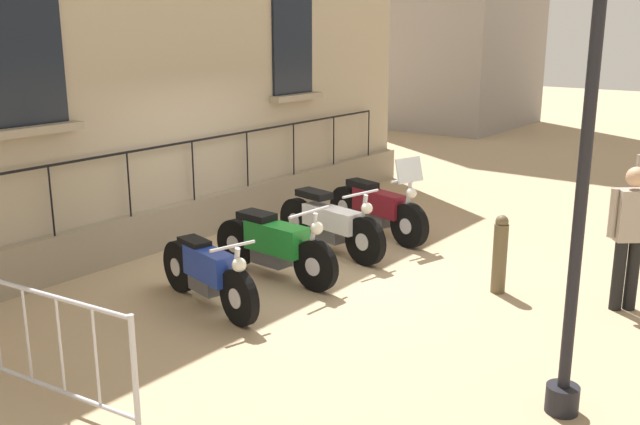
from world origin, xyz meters
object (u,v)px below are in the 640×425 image
object	(u,v)px
motorcycle_maroon	(378,209)
crowd_barrier	(44,342)
motorcycle_green	(275,245)
pedestrian_standing	(630,231)
motorcycle_white	(330,224)
bollard	(500,254)
motorcycle_blue	(208,274)

from	to	relation	value
motorcycle_maroon	crowd_barrier	bearing A→B (deg)	-85.56
motorcycle_green	motorcycle_maroon	size ratio (longest dim) A/B	1.01
motorcycle_green	motorcycle_maroon	xyz separation A→B (m)	(0.03, 2.39, -0.01)
motorcycle_maroon	crowd_barrier	world-z (taller)	motorcycle_maroon
motorcycle_maroon	pedestrian_standing	distance (m)	3.96
crowd_barrier	motorcycle_white	bearing A→B (deg)	96.49
crowd_barrier	bollard	world-z (taller)	crowd_barrier
motorcycle_green	motorcycle_maroon	world-z (taller)	motorcycle_maroon
pedestrian_standing	bollard	bearing A→B (deg)	-165.40
bollard	pedestrian_standing	xyz separation A→B (m)	(1.37, 0.36, 0.45)
motorcycle_green	bollard	distance (m)	2.81
motorcycle_blue	motorcycle_green	distance (m)	1.22
bollard	motorcycle_white	bearing A→B (deg)	179.82
motorcycle_maroon	crowd_barrier	xyz separation A→B (m)	(0.46, -5.98, 0.13)
motorcycle_green	pedestrian_standing	xyz separation A→B (m)	(3.88, 1.63, 0.50)
pedestrian_standing	crowd_barrier	bearing A→B (deg)	-122.97
motorcycle_green	motorcycle_white	world-z (taller)	motorcycle_green
motorcycle_white	bollard	bearing A→B (deg)	-0.18
motorcycle_white	bollard	size ratio (longest dim) A/B	2.13
crowd_barrier	bollard	bearing A→B (deg)	67.49
motorcycle_blue	bollard	bearing A→B (deg)	45.17
crowd_barrier	pedestrian_standing	xyz separation A→B (m)	(3.39, 5.22, 0.38)
motorcycle_blue	bollard	world-z (taller)	bollard
motorcycle_white	motorcycle_maroon	bearing A→B (deg)	85.36
motorcycle_white	bollard	distance (m)	2.57
motorcycle_green	motorcycle_white	bearing A→B (deg)	92.69
motorcycle_maroon	pedestrian_standing	size ratio (longest dim) A/B	1.23
motorcycle_maroon	bollard	world-z (taller)	motorcycle_maroon
motorcycle_maroon	crowd_barrier	distance (m)	6.00
motorcycle_maroon	bollard	xyz separation A→B (m)	(2.48, -1.12, 0.06)
motorcycle_blue	motorcycle_green	bearing A→B (deg)	91.72
motorcycle_blue	pedestrian_standing	size ratio (longest dim) A/B	1.16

